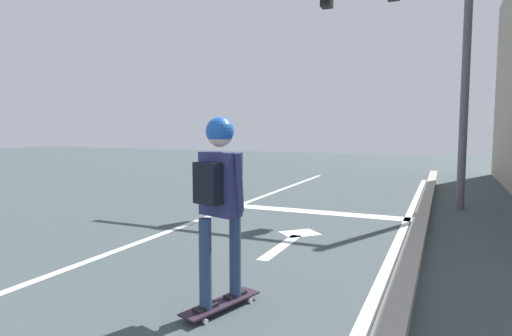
{
  "coord_description": "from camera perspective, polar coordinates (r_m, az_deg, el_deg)",
  "views": [
    {
      "loc": [
        4.03,
        1.27,
        1.65
      ],
      "look_at": [
        1.4,
        7.22,
        1.06
      ],
      "focal_mm": 30.14,
      "sensor_mm": 36.0,
      "label": 1
    }
  ],
  "objects": [
    {
      "name": "lane_arrow_head",
      "position": [
        6.91,
        5.86,
        -8.59
      ],
      "size": [
        0.71,
        0.71,
        0.01
      ],
      "primitive_type": "cube",
      "rotation": [
        0.0,
        0.0,
        0.79
      ],
      "color": "silver",
      "rests_on": "ground"
    },
    {
      "name": "lane_arrow_stem",
      "position": [
        6.14,
        3.37,
        -10.36
      ],
      "size": [
        0.16,
        1.4,
        0.01
      ],
      "primitive_type": "cube",
      "color": "silver",
      "rests_on": "ground"
    },
    {
      "name": "lane_line_curbside",
      "position": [
        5.04,
        16.29,
        -14.06
      ],
      "size": [
        0.12,
        20.0,
        0.01
      ],
      "primitive_type": "cube",
      "color": "silver",
      "rests_on": "ground"
    },
    {
      "name": "stop_bar",
      "position": [
        8.63,
        8.39,
        -5.83
      ],
      "size": [
        3.6,
        0.4,
        0.01
      ],
      "primitive_type": "cube",
      "color": "silver",
      "rests_on": "ground"
    },
    {
      "name": "skater",
      "position": [
        3.83,
        -4.94,
        -2.45
      ],
      "size": [
        0.45,
        0.62,
        1.68
      ],
      "color": "navy",
      "rests_on": "skateboard"
    },
    {
      "name": "curb_strip",
      "position": [
        5.0,
        19.24,
        -13.5
      ],
      "size": [
        0.24,
        24.0,
        0.14
      ],
      "primitive_type": "cube",
      "color": "#A29A8E",
      "rests_on": "ground"
    },
    {
      "name": "traffic_signal_mast",
      "position": [
        9.94,
        19.51,
        17.32
      ],
      "size": [
        4.37,
        0.34,
        5.28
      ],
      "color": "#56515C",
      "rests_on": "ground"
    },
    {
      "name": "skateboard",
      "position": [
        4.12,
        -4.65,
        -17.48
      ],
      "size": [
        0.44,
        0.87,
        0.07
      ],
      "color": "#291D2A",
      "rests_on": "ground"
    },
    {
      "name": "lane_line_center",
      "position": [
        6.43,
        -16.34,
        -9.83
      ],
      "size": [
        0.12,
        20.0,
        0.01
      ],
      "primitive_type": "cube",
      "color": "silver",
      "rests_on": "ground"
    }
  ]
}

